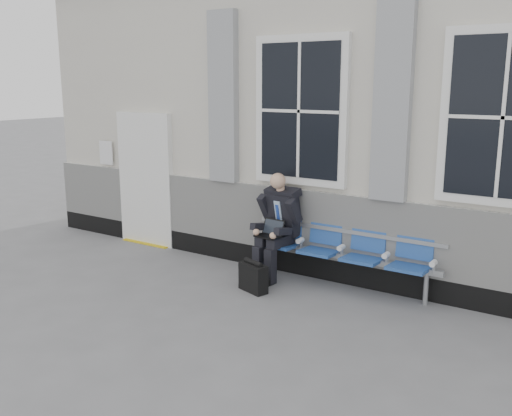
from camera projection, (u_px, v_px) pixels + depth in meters
The scene contains 5 objects.
ground at pixel (416, 353), 5.64m from camera, with size 70.00×70.00×0.00m, color slate.
station_building at pixel (503, 111), 8.00m from camera, with size 14.40×4.40×4.49m.
bench at pixel (343, 246), 7.36m from camera, with size 2.60×0.47×0.91m.
businessman at pixel (278, 222), 7.69m from camera, with size 0.61×0.82×1.45m.
briefcase at pixel (253, 277), 7.27m from camera, with size 0.44×0.29×0.42m.
Camera 1 is at (1.52, -5.21, 2.63)m, focal length 40.00 mm.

